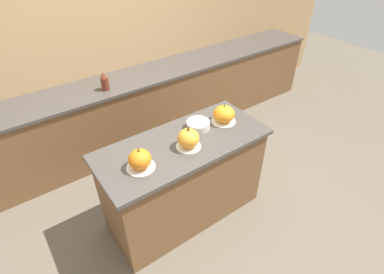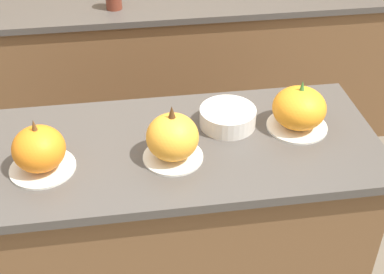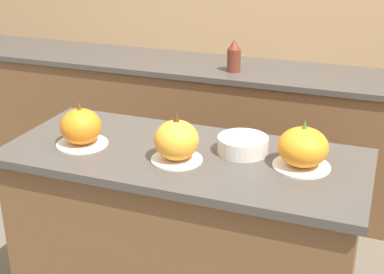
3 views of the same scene
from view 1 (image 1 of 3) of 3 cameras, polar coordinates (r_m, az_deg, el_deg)
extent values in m
plane|color=#665B4C|center=(3.18, -1.37, -13.94)|extent=(12.00, 12.00, 0.00)
cube|color=tan|center=(3.76, -17.25, 16.43)|extent=(8.00, 0.06, 2.50)
cube|color=brown|center=(2.86, -1.50, -8.44)|extent=(1.46, 0.60, 0.87)
cube|color=#47423D|center=(2.56, -1.66, -1.31)|extent=(1.52, 0.66, 0.03)
cube|color=brown|center=(3.82, -13.27, 3.78)|extent=(6.00, 0.56, 0.88)
cube|color=#47423D|center=(3.60, -14.28, 9.85)|extent=(6.00, 0.60, 0.03)
cylinder|color=silver|center=(2.33, -9.71, -5.68)|extent=(0.22, 0.22, 0.01)
ellipsoid|color=orange|center=(2.28, -9.92, -4.18)|extent=(0.18, 0.18, 0.15)
cone|color=brown|center=(2.22, -10.17, -2.35)|extent=(0.02, 0.02, 0.04)
cylinder|color=silver|center=(2.50, -0.58, -1.75)|extent=(0.21, 0.21, 0.01)
ellipsoid|color=orange|center=(2.44, -0.59, -0.20)|extent=(0.18, 0.18, 0.16)
cone|color=#4C2D14|center=(2.38, -0.61, 1.73)|extent=(0.03, 0.03, 0.05)
cylinder|color=silver|center=(2.81, 6.00, 3.01)|extent=(0.23, 0.23, 0.01)
ellipsoid|color=orange|center=(2.77, 6.10, 4.40)|extent=(0.20, 0.20, 0.15)
cone|color=#38702D|center=(2.72, 6.23, 6.07)|extent=(0.02, 0.02, 0.04)
cylinder|color=maroon|center=(3.42, -16.23, 9.74)|extent=(0.09, 0.09, 0.14)
cone|color=maroon|center=(3.38, -16.52, 11.28)|extent=(0.08, 0.08, 0.06)
cylinder|color=beige|center=(2.69, 1.19, 2.31)|extent=(0.21, 0.21, 0.07)
camera|label=2|loc=(1.06, 41.44, 4.18)|focal=50.00mm
camera|label=3|loc=(1.99, 55.55, 0.84)|focal=50.00mm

